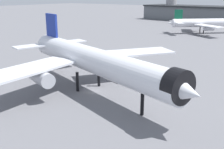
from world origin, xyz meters
name	(u,v)px	position (x,y,z in m)	size (l,w,h in m)	color
ground	(93,92)	(0.00, 0.00, 0.00)	(900.00, 900.00, 0.00)	slate
airliner_near_gate	(93,61)	(-0.14, 0.50, 7.51)	(58.20, 51.82, 17.04)	silver
airliner_far_taxiway	(205,23)	(-11.87, 115.89, 6.07)	(37.87, 36.08, 13.78)	white
service_truck_front	(62,55)	(-30.18, 18.86, 1.59)	(5.11, 5.79, 3.00)	black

